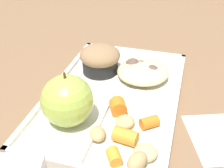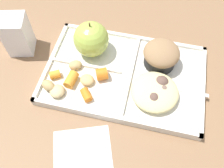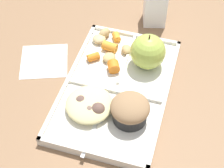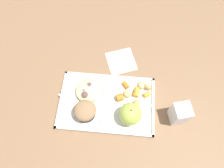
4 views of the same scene
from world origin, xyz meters
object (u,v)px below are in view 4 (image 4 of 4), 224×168
object	(u,v)px
lunch_tray	(107,103)
green_apple	(130,114)
milk_carton	(180,114)
bran_muffin	(85,111)
plastic_fork	(79,97)

from	to	relation	value
lunch_tray	green_apple	size ratio (longest dim) A/B	3.93
milk_carton	green_apple	bearing A→B (deg)	-8.82
lunch_tray	milk_carton	distance (m)	0.28
lunch_tray	green_apple	bearing A→B (deg)	151.15
green_apple	bran_muffin	bearing A→B (deg)	0.00
green_apple	milk_carton	bearing A→B (deg)	-173.63
lunch_tray	milk_carton	size ratio (longest dim) A/B	3.67
plastic_fork	green_apple	bearing A→B (deg)	162.35
plastic_fork	lunch_tray	bearing A→B (deg)	172.83
plastic_fork	milk_carton	size ratio (longest dim) A/B	1.41
bran_muffin	plastic_fork	size ratio (longest dim) A/B	0.59
lunch_tray	plastic_fork	world-z (taller)	lunch_tray
green_apple	lunch_tray	bearing A→B (deg)	-28.85
green_apple	bran_muffin	distance (m)	0.17
green_apple	milk_carton	world-z (taller)	green_apple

